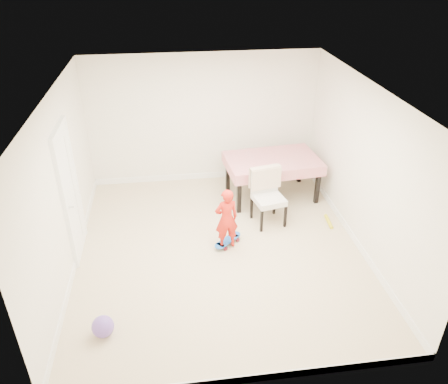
{
  "coord_description": "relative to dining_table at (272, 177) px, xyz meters",
  "views": [
    {
      "loc": [
        -0.69,
        -5.64,
        4.32
      ],
      "look_at": [
        0.1,
        0.2,
        0.95
      ],
      "focal_mm": 35.0,
      "sensor_mm": 36.0,
      "label": 1
    }
  ],
  "objects": [
    {
      "name": "wall_left",
      "position": [
        -3.44,
        -1.58,
        0.9
      ],
      "size": [
        0.04,
        5.0,
        2.6
      ],
      "primitive_type": "cube",
      "color": "silver",
      "rests_on": "ground"
    },
    {
      "name": "dining_table",
      "position": [
        0.0,
        0.0,
        0.0
      ],
      "size": [
        1.81,
        1.23,
        0.81
      ],
      "primitive_type": null,
      "rotation": [
        0.0,
        0.0,
        0.09
      ],
      "color": "#A91F09",
      "rests_on": "ground"
    },
    {
      "name": "baseboard_front",
      "position": [
        -1.21,
        -4.07,
        -0.34
      ],
      "size": [
        4.5,
        0.02,
        0.12
      ],
      "primitive_type": "cube",
      "color": "white",
      "rests_on": "ground"
    },
    {
      "name": "child",
      "position": [
        -1.09,
        -1.55,
        0.12
      ],
      "size": [
        0.42,
        0.31,
        1.04
      ],
      "primitive_type": "imported",
      "rotation": [
        0.0,
        0.0,
        3.32
      ],
      "color": "red",
      "rests_on": "ground"
    },
    {
      "name": "baseboard_right",
      "position": [
        1.03,
        -1.58,
        -0.34
      ],
      "size": [
        0.02,
        5.0,
        0.12
      ],
      "primitive_type": "cube",
      "color": "white",
      "rests_on": "ground"
    },
    {
      "name": "door",
      "position": [
        -3.43,
        -1.28,
        0.62
      ],
      "size": [
        0.11,
        0.94,
        2.11
      ],
      "primitive_type": "cube",
      "color": "white",
      "rests_on": "ground"
    },
    {
      "name": "dining_chair",
      "position": [
        -0.26,
        -0.91,
        0.1
      ],
      "size": [
        0.66,
        0.72,
        1.0
      ],
      "primitive_type": null,
      "rotation": [
        0.0,
        0.0,
        0.2
      ],
      "color": "white",
      "rests_on": "ground"
    },
    {
      "name": "foam_toy",
      "position": [
        0.8,
        -1.08,
        -0.37
      ],
      "size": [
        0.09,
        0.4,
        0.06
      ],
      "primitive_type": "cylinder",
      "rotation": [
        1.57,
        0.0,
        -0.07
      ],
      "color": "yellow",
      "rests_on": "ground"
    },
    {
      "name": "wall_back",
      "position": [
        -1.21,
        0.9,
        0.9
      ],
      "size": [
        4.5,
        0.04,
        2.6
      ],
      "primitive_type": "cube",
      "color": "silver",
      "rests_on": "ground"
    },
    {
      "name": "balloon",
      "position": [
        -2.88,
        -3.15,
        -0.26
      ],
      "size": [
        0.28,
        0.28,
        0.28
      ],
      "primitive_type": "sphere",
      "color": "#6C4AB2",
      "rests_on": "ground"
    },
    {
      "name": "ceiling",
      "position": [
        -1.21,
        -1.58,
        2.18
      ],
      "size": [
        4.5,
        5.0,
        0.04
      ],
      "primitive_type": "cube",
      "color": "silver",
      "rests_on": "wall_back"
    },
    {
      "name": "ground",
      "position": [
        -1.21,
        -1.58,
        -0.4
      ],
      "size": [
        5.0,
        5.0,
        0.0
      ],
      "primitive_type": "plane",
      "color": "#C9B38C",
      "rests_on": "ground"
    },
    {
      "name": "baseboard_left",
      "position": [
        -3.45,
        -1.58,
        -0.34
      ],
      "size": [
        0.02,
        5.0,
        0.12
      ],
      "primitive_type": "cube",
      "color": "white",
      "rests_on": "ground"
    },
    {
      "name": "skateboard",
      "position": [
        -1.06,
        -1.46,
        -0.36
      ],
      "size": [
        0.57,
        0.54,
        0.09
      ],
      "primitive_type": null,
      "rotation": [
        0.0,
        0.0,
        0.73
      ],
      "color": "blue",
      "rests_on": "ground"
    },
    {
      "name": "wall_front",
      "position": [
        -1.21,
        -4.06,
        0.9
      ],
      "size": [
        4.5,
        0.04,
        2.6
      ],
      "primitive_type": "cube",
      "color": "silver",
      "rests_on": "ground"
    },
    {
      "name": "baseboard_back",
      "position": [
        -1.21,
        0.91,
        -0.34
      ],
      "size": [
        4.5,
        0.02,
        0.12
      ],
      "primitive_type": "cube",
      "color": "white",
      "rests_on": "ground"
    },
    {
      "name": "wall_right",
      "position": [
        1.02,
        -1.58,
        0.9
      ],
      "size": [
        0.04,
        5.0,
        2.6
      ],
      "primitive_type": "cube",
      "color": "silver",
      "rests_on": "ground"
    }
  ]
}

